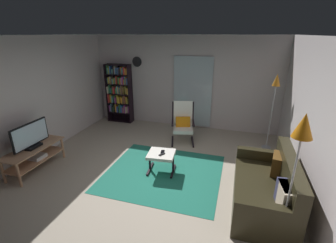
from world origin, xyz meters
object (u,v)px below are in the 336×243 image
object	(u,v)px
lounge_armchair	(183,121)
wall_clock	(137,62)
tv_remote	(162,154)
tv_stand	(35,155)
television	(31,136)
floor_lamp_by_sofa	(301,138)
ottoman	(161,156)
floor_lamp_by_shelf	(275,91)
cell_phone	(163,152)
leather_sofa	(267,189)
bookshelf_near_tv	(119,91)

from	to	relation	value
lounge_armchair	wall_clock	size ratio (longest dim) A/B	3.53
wall_clock	tv_remote	bearing A→B (deg)	-58.45
tv_stand	lounge_armchair	distance (m)	3.38
television	floor_lamp_by_sofa	bearing A→B (deg)	-6.98
television	ottoman	distance (m)	2.59
ottoman	floor_lamp_by_sofa	size ratio (longest dim) A/B	0.31
tv_stand	lounge_armchair	size ratio (longest dim) A/B	1.22
tv_stand	television	size ratio (longest dim) A/B	1.49
lounge_armchair	floor_lamp_by_shelf	world-z (taller)	floor_lamp_by_shelf
television	ottoman	size ratio (longest dim) A/B	1.47
ottoman	cell_phone	distance (m)	0.09
leather_sofa	wall_clock	xyz separation A→B (m)	(-3.53, 3.07, 1.53)
cell_phone	tv_remote	bearing A→B (deg)	-89.65
bookshelf_near_tv	wall_clock	size ratio (longest dim) A/B	6.12
leather_sofa	floor_lamp_by_shelf	distance (m)	2.50
tv_stand	floor_lamp_by_sofa	world-z (taller)	floor_lamp_by_sofa
bookshelf_near_tv	tv_remote	world-z (taller)	bookshelf_near_tv
lounge_armchair	floor_lamp_by_shelf	size ratio (longest dim) A/B	0.57
leather_sofa	wall_clock	distance (m)	4.92
leather_sofa	ottoman	world-z (taller)	leather_sofa
floor_lamp_by_sofa	leather_sofa	bearing A→B (deg)	99.78
television	bookshelf_near_tv	xyz separation A→B (m)	(0.31, 3.11, 0.22)
tv_stand	lounge_armchair	world-z (taller)	lounge_armchair
tv_remote	wall_clock	xyz separation A→B (m)	(-1.62, 2.64, 1.43)
leather_sofa	lounge_armchair	distance (m)	2.78
tv_stand	floor_lamp_by_shelf	size ratio (longest dim) A/B	0.69
tv_stand	floor_lamp_by_sofa	size ratio (longest dim) A/B	0.68
leather_sofa	television	bearing A→B (deg)	-177.66
tv_remote	floor_lamp_by_sofa	size ratio (longest dim) A/B	0.08
television	cell_phone	distance (m)	2.61
tv_remote	television	bearing A→B (deg)	-137.33
leather_sofa	floor_lamp_by_sofa	xyz separation A→B (m)	(0.13, -0.74, 1.22)
ottoman	cell_phone	xyz separation A→B (m)	(0.01, 0.05, 0.08)
lounge_armchair	wall_clock	bearing A→B (deg)	148.07
television	tv_remote	bearing A→B (deg)	13.64
tv_remote	floor_lamp_by_shelf	size ratio (longest dim) A/B	0.08
floor_lamp_by_shelf	tv_remote	bearing A→B (deg)	-139.18
bookshelf_near_tv	floor_lamp_by_sofa	world-z (taller)	floor_lamp_by_sofa
leather_sofa	tv_stand	bearing A→B (deg)	-177.74
television	lounge_armchair	world-z (taller)	lounge_armchair
bookshelf_near_tv	lounge_armchair	size ratio (longest dim) A/B	1.74
tv_stand	cell_phone	world-z (taller)	tv_stand
tv_remote	floor_lamp_by_sofa	distance (m)	2.60
leather_sofa	ottoman	bearing A→B (deg)	165.82
cell_phone	wall_clock	xyz separation A→B (m)	(-1.60, 2.53, 1.43)
ottoman	television	bearing A→B (deg)	-164.84
bookshelf_near_tv	floor_lamp_by_sofa	xyz separation A→B (m)	(4.23, -3.67, 0.59)
leather_sofa	lounge_armchair	size ratio (longest dim) A/B	1.69
lounge_armchair	ottoman	bearing A→B (deg)	-92.43
cell_phone	floor_lamp_by_shelf	world-z (taller)	floor_lamp_by_shelf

